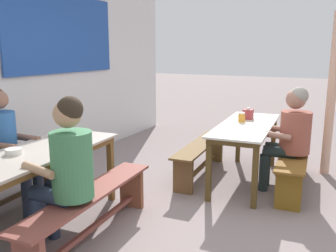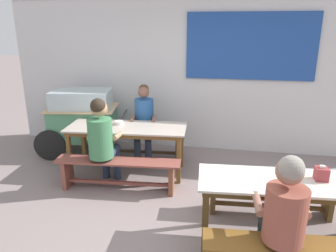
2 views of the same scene
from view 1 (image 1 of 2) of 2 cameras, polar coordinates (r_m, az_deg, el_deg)
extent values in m
plane|color=gray|center=(4.01, 3.58, -12.88)|extent=(40.00, 40.00, 0.00)
cube|color=silver|center=(5.17, -22.68, 7.41)|extent=(7.29, 0.12, 2.71)
cube|color=#244A99|center=(5.65, -16.20, 13.79)|extent=(2.19, 0.03, 1.13)
cube|color=#BDAE9E|center=(3.58, -20.31, -3.94)|extent=(1.87, 0.84, 0.02)
cube|color=brown|center=(3.59, -20.26, -4.59)|extent=(1.79, 0.78, 0.06)
cube|color=brown|center=(4.49, -15.48, -5.95)|extent=(0.06, 0.06, 0.68)
cube|color=brown|center=(4.16, -9.03, -7.07)|extent=(0.06, 0.06, 0.68)
cube|color=silver|center=(4.68, 12.30, 0.16)|extent=(1.79, 0.76, 0.02)
cube|color=#4E3A1B|center=(4.69, 12.28, -0.34)|extent=(1.70, 0.69, 0.06)
cube|color=#4E3A1B|center=(5.58, 11.05, -2.22)|extent=(0.06, 0.06, 0.68)
cube|color=#4E3A1B|center=(5.50, 16.26, -2.68)|extent=(0.06, 0.06, 0.68)
cube|color=#4E3A1B|center=(4.10, 6.43, -7.28)|extent=(0.06, 0.06, 0.68)
cube|color=#4E3A1B|center=(4.00, 13.54, -8.06)|extent=(0.06, 0.06, 0.68)
cube|color=brown|center=(4.65, -19.03, -7.18)|extent=(0.08, 0.23, 0.43)
cube|color=brown|center=(3.32, -12.20, -10.38)|extent=(1.78, 0.44, 0.03)
cube|color=brown|center=(4.00, -5.79, -9.70)|extent=(0.08, 0.26, 0.43)
cube|color=brown|center=(3.46, -11.95, -15.49)|extent=(1.48, 0.15, 0.04)
cube|color=brown|center=(4.89, 5.26, -2.85)|extent=(1.64, 0.40, 0.03)
cube|color=brown|center=(5.59, 7.36, -3.40)|extent=(0.08, 0.24, 0.43)
cube|color=brown|center=(4.33, 2.41, -7.91)|extent=(0.08, 0.24, 0.43)
cube|color=brown|center=(4.99, 5.19, -6.54)|extent=(1.34, 0.14, 0.04)
cube|color=brown|center=(4.69, 19.33, -4.13)|extent=(1.65, 0.44, 0.02)
cube|color=brown|center=(5.42, 19.65, -4.50)|extent=(0.08, 0.27, 0.43)
cube|color=brown|center=(4.10, 18.45, -9.72)|extent=(0.08, 0.27, 0.43)
cube|color=brown|center=(4.79, 19.05, -7.96)|extent=(1.35, 0.14, 0.04)
cylinder|color=#1C2726|center=(4.73, 15.17, -6.44)|extent=(0.11, 0.11, 0.45)
cylinder|color=#1C2726|center=(4.56, 14.86, -7.12)|extent=(0.11, 0.11, 0.45)
cylinder|color=#1C2726|center=(4.63, 17.34, -3.39)|extent=(0.16, 0.37, 0.13)
cylinder|color=#1C2726|center=(4.46, 17.11, -3.96)|extent=(0.16, 0.37, 0.13)
cylinder|color=brown|center=(4.48, 19.47, -0.94)|extent=(0.35, 0.35, 0.49)
sphere|color=#956351|center=(4.42, 19.56, 4.02)|extent=(0.23, 0.23, 0.23)
sphere|color=gray|center=(4.41, 19.98, 4.50)|extent=(0.21, 0.21, 0.21)
cylinder|color=#956351|center=(4.69, 17.42, -0.45)|extent=(0.09, 0.31, 0.08)
cylinder|color=#956351|center=(4.31, 16.90, -1.48)|extent=(0.09, 0.31, 0.10)
cylinder|color=#2A3348|center=(3.98, -21.30, -10.42)|extent=(0.11, 0.11, 0.45)
cylinder|color=#2A3348|center=(4.11, -19.72, -9.58)|extent=(0.11, 0.11, 0.45)
cylinder|color=#2A3348|center=(3.99, -23.57, -6.30)|extent=(0.19, 0.41, 0.13)
cylinder|color=#2A3348|center=(4.12, -21.94, -5.61)|extent=(0.19, 0.41, 0.13)
cylinder|color=#2A5898|center=(4.10, -24.92, -1.94)|extent=(0.32, 0.32, 0.57)
cylinder|color=brown|center=(3.86, -24.72, -2.92)|extent=(0.12, 0.31, 0.08)
cylinder|color=brown|center=(4.12, -21.39, -1.75)|extent=(0.12, 0.31, 0.08)
cylinder|color=#26334B|center=(3.52, -17.74, -13.14)|extent=(0.11, 0.11, 0.45)
cylinder|color=#26334B|center=(3.41, -19.92, -14.15)|extent=(0.11, 0.11, 0.45)
cylinder|color=#26334B|center=(3.30, -15.87, -9.53)|extent=(0.13, 0.38, 0.13)
cylinder|color=#26334B|center=(3.18, -18.10, -10.50)|extent=(0.13, 0.38, 0.13)
cylinder|color=#3F7D51|center=(3.04, -14.90, -6.00)|extent=(0.34, 0.34, 0.55)
sphere|color=tan|center=(2.95, -15.62, 1.86)|extent=(0.23, 0.23, 0.23)
sphere|color=#2D2319|center=(2.92, -15.23, 2.58)|extent=(0.21, 0.21, 0.21)
cylinder|color=tan|center=(3.29, -15.05, -4.84)|extent=(0.07, 0.30, 0.09)
cylinder|color=tan|center=(3.04, -19.82, -6.57)|extent=(0.07, 0.31, 0.11)
cube|color=#97363A|center=(5.01, 12.52, 1.84)|extent=(0.12, 0.12, 0.13)
cube|color=white|center=(5.00, 12.56, 2.72)|extent=(0.05, 0.04, 0.02)
cylinder|color=orange|center=(4.79, 11.54, 1.28)|extent=(0.09, 0.09, 0.11)
cylinder|color=white|center=(4.78, 11.57, 2.02)|extent=(0.08, 0.08, 0.02)
cylinder|color=silver|center=(3.54, -23.21, -3.72)|extent=(0.15, 0.15, 0.05)
cylinder|color=tan|center=(5.28, 24.40, 4.40)|extent=(0.12, 0.12, 2.17)
camera|label=2|loc=(4.32, 55.57, 14.36)|focal=34.13mm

